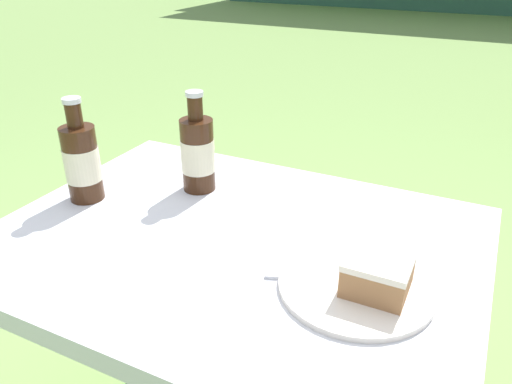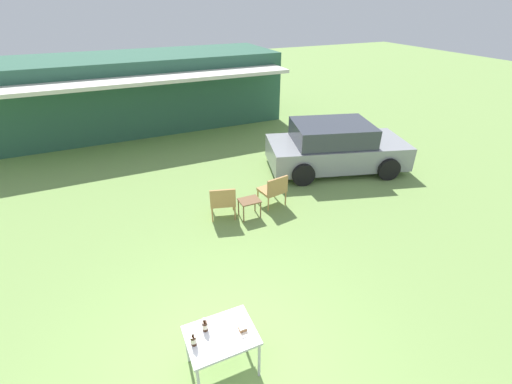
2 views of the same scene
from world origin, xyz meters
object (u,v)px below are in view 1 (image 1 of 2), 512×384
object	(u,v)px
patio_table	(234,268)
cola_bottle_far	(81,162)
cola_bottle_near	(198,153)
cake_on_plate	(366,280)

from	to	relation	value
patio_table	cola_bottle_far	world-z (taller)	cola_bottle_far
cola_bottle_near	cola_bottle_far	xyz separation A→B (m)	(-0.20, -0.15, 0.00)
cola_bottle_near	cola_bottle_far	size ratio (longest dim) A/B	1.00
patio_table	cola_bottle_near	size ratio (longest dim) A/B	4.06
patio_table	cola_bottle_near	distance (m)	0.28
cake_on_plate	cola_bottle_far	bearing A→B (deg)	175.54
cola_bottle_far	patio_table	bearing A→B (deg)	0.28
cola_bottle_far	cake_on_plate	bearing A→B (deg)	-4.46
cake_on_plate	cola_bottle_far	distance (m)	0.64
patio_table	cake_on_plate	bearing A→B (deg)	-10.71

